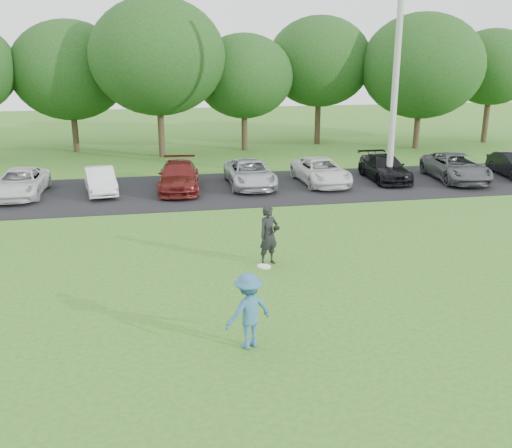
# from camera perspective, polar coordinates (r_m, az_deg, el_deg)

# --- Properties ---
(ground) EXTENTS (100.00, 100.00, 0.00)m
(ground) POSITION_cam_1_polar(r_m,az_deg,el_deg) (12.82, 2.97, -10.11)
(ground) COLOR #336E1F
(ground) RESTS_ON ground
(parking_lot) EXTENTS (32.00, 6.50, 0.03)m
(parking_lot) POSITION_cam_1_polar(r_m,az_deg,el_deg) (24.92, -4.09, 3.46)
(parking_lot) COLOR black
(parking_lot) RESTS_ON ground
(utility_pole) EXTENTS (0.28, 0.28, 10.45)m
(utility_pole) POSITION_cam_1_polar(r_m,az_deg,el_deg) (26.05, 13.88, 15.20)
(utility_pole) COLOR #A8A9A3
(utility_pole) RESTS_ON ground
(frisbee_player) EXTENTS (1.19, 0.95, 1.78)m
(frisbee_player) POSITION_cam_1_polar(r_m,az_deg,el_deg) (11.63, -0.75, -8.65)
(frisbee_player) COLOR #32668E
(frisbee_player) RESTS_ON ground
(camera_bystander) EXTENTS (0.74, 0.65, 1.72)m
(camera_bystander) POSITION_cam_1_polar(r_m,az_deg,el_deg) (16.00, 1.27, -1.12)
(camera_bystander) COLOR black
(camera_bystander) RESTS_ON ground
(parked_cars) EXTENTS (30.65, 4.92, 1.22)m
(parked_cars) POSITION_cam_1_polar(r_m,az_deg,el_deg) (24.93, -4.03, 4.86)
(parked_cars) COLOR #AAACB1
(parked_cars) RESTS_ON parking_lot
(tree_row) EXTENTS (42.39, 9.85, 8.64)m
(tree_row) POSITION_cam_1_polar(r_m,az_deg,el_deg) (34.11, -3.69, 15.43)
(tree_row) COLOR #38281C
(tree_row) RESTS_ON ground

